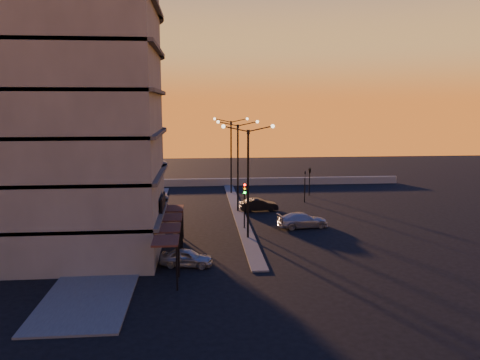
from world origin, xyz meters
The scene contains 14 objects.
ground centered at (0.00, 0.00, 0.00)m, with size 120.00×120.00×0.00m, color black.
sidewalk_west centered at (-10.50, 4.00, 0.06)m, with size 5.00×40.00×0.12m, color #4C4C49.
median centered at (0.00, 10.00, 0.06)m, with size 1.20×36.00×0.12m, color #4C4C49.
parapet centered at (2.00, 26.00, 0.50)m, with size 44.00×0.50×1.00m, color slate.
building centered at (-14.00, 0.03, 11.91)m, with size 14.35×17.08×25.00m.
streetlamp_near centered at (0.00, 0.00, 5.59)m, with size 4.32×0.32×9.51m.
streetlamp_mid centered at (0.00, 10.00, 5.59)m, with size 4.32×0.32×9.51m.
streetlamp_far centered at (0.00, 20.00, 5.59)m, with size 4.32×0.32×9.51m.
traffic_light_main centered at (0.00, 2.87, 2.89)m, with size 0.28×0.44×4.25m.
signal_east_a centered at (8.00, 14.00, 1.93)m, with size 0.13×0.16×3.60m.
signal_east_b centered at (9.50, 18.00, 3.10)m, with size 0.42×1.99×3.60m.
car_hatchback centered at (-4.93, -6.31, 0.62)m, with size 1.46×3.63×1.24m, color #A2A6A9.
car_sedan centered at (2.22, 10.13, 0.66)m, with size 1.40×4.00×1.32m, color black.
car_wagon centered at (5.35, 3.17, 0.68)m, with size 1.89×4.66×1.35m, color #A0A2A8.
Camera 1 is at (-3.99, -37.60, 11.09)m, focal length 35.00 mm.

